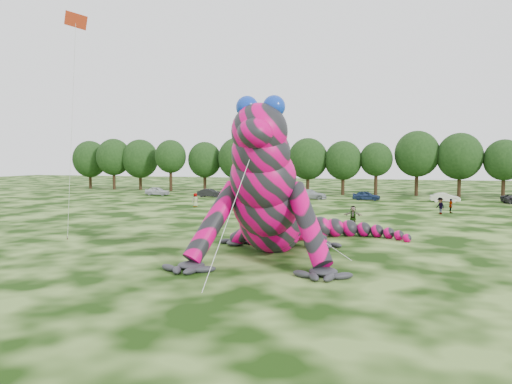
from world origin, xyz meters
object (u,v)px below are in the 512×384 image
object	(u,v)px
tree_2	(140,165)
tree_12	(504,169)
spectator_4	(195,200)
car_3	(310,194)
spectator_2	(440,206)
car_2	(272,193)
tree_1	(114,164)
tree_4	(205,167)
spectator_5	(353,215)
car_4	(366,196)
car_5	(445,197)
tree_5	(238,165)
tree_7	(308,166)
car_0	(157,191)
inflatable_gecko	(274,178)
tree_9	(376,169)
tree_8	(343,168)
tree_11	(460,165)
car_1	(210,193)
tree_6	(265,166)
tree_10	(417,163)
spectator_1	(281,206)
tree_0	(90,165)
flying_kite	(75,38)
spectator_3	(451,206)

from	to	relation	value
tree_2	tree_12	bearing A→B (deg)	-0.93
tree_12	spectator_4	distance (m)	47.48
car_3	spectator_2	distance (m)	23.27
car_2	spectator_2	xyz separation A→B (m)	(23.85, -17.37, 0.29)
tree_1	tree_4	bearing A→B (deg)	2.02
spectator_5	spectator_2	bearing A→B (deg)	55.88
car_4	car_5	distance (m)	10.70
tree_5	car_5	distance (m)	36.06
tree_1	tree_7	bearing A→B (deg)	-1.87
car_0	tree_4	bearing A→B (deg)	-17.27
inflatable_gecko	tree_9	distance (m)	51.71
tree_8	car_0	xyz separation A→B (m)	(-29.09, -9.57, -3.78)
car_3	car_4	bearing A→B (deg)	-85.70
tree_1	tree_5	size ratio (longest dim) A/B	1.00
tree_2	spectator_5	size ratio (longest dim) A/B	5.35
tree_11	spectator_4	xyz separation A→B (m)	(-33.24, -26.59, -4.17)
car_1	car_3	xyz separation A→B (m)	(15.70, 0.87, 0.08)
tree_8	tree_12	world-z (taller)	tree_12
tree_6	tree_10	size ratio (longest dim) A/B	0.90
car_0	spectator_1	distance (m)	33.48
tree_9	car_5	world-z (taller)	tree_9
tree_2	car_0	distance (m)	15.50
tree_1	inflatable_gecko	bearing A→B (deg)	-48.59
inflatable_gecko	tree_10	xyz separation A→B (m)	(9.62, 52.83, 0.39)
tree_6	spectator_4	distance (m)	25.45
inflatable_gecko	spectator_4	size ratio (longest dim) A/B	11.24
car_0	car_5	xyz separation A→B (m)	(44.38, 0.38, -0.04)
car_1	car_4	world-z (taller)	car_4
tree_7	car_5	xyz separation A→B (m)	(21.14, -9.02, -4.09)
car_1	tree_0	bearing A→B (deg)	67.67
tree_4	car_0	xyz separation A→B (m)	(-3.67, -11.30, -3.84)
car_3	spectator_1	world-z (taller)	spectator_1
tree_4	tree_1	bearing A→B (deg)	-177.98
tree_0	spectator_4	xyz separation A→B (m)	(35.10, -27.63, -3.89)
inflatable_gecko	car_3	xyz separation A→B (m)	(-5.65, 41.53, -4.14)
car_3	car_4	size ratio (longest dim) A/B	1.27
flying_kite	inflatable_gecko	bearing A→B (deg)	14.90
tree_4	spectator_3	xyz separation A→B (m)	(40.41, -25.28, -3.72)
spectator_3	car_0	bearing A→B (deg)	63.63
tree_6	spectator_5	xyz separation A→B (m)	(18.95, -36.49, -3.84)
tree_0	tree_2	world-z (taller)	tree_2
car_1	car_0	bearing A→B (deg)	84.28
tree_4	spectator_5	distance (m)	49.60
car_1	car_5	world-z (taller)	car_5
spectator_4	inflatable_gecko	bearing A→B (deg)	66.64
car_1	spectator_3	bearing A→B (deg)	-110.54
car_3	spectator_2	bearing A→B (deg)	-130.38
tree_11	car_4	xyz separation A→B (m)	(-13.42, -10.45, -4.36)
inflatable_gecko	car_1	bearing A→B (deg)	112.44
tree_1	tree_12	world-z (taller)	tree_1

